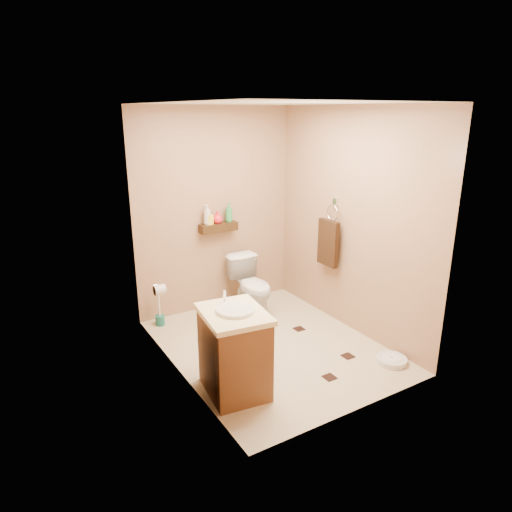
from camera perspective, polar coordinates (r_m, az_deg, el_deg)
ground at (r=4.84m, az=1.94°, el=-11.18°), size 2.50×2.50×0.00m
wall_back at (r=5.44m, az=-5.14°, el=5.60°), size 2.00×0.04×2.40m
wall_front at (r=3.45m, az=13.50°, el=-2.01°), size 2.00×0.04×2.40m
wall_left at (r=3.95m, az=-10.16°, el=0.69°), size 0.04×2.50×2.40m
wall_right at (r=4.99m, az=11.80°, el=4.17°), size 0.04×2.50×2.40m
ceiling at (r=4.23m, az=2.29°, el=18.57°), size 2.00×2.50×0.02m
wall_shelf at (r=5.41m, az=-4.71°, el=3.59°), size 0.46×0.14×0.10m
floor_accents at (r=4.81m, az=2.65°, el=-11.34°), size 1.21×1.40×0.01m
toilet at (r=5.46m, az=-0.51°, el=-3.76°), size 0.40×0.67×0.68m
vanity at (r=3.96m, az=-2.72°, el=-11.74°), size 0.58×0.68×0.87m
bathroom_scale at (r=4.72m, az=16.59°, el=-12.37°), size 0.38×0.38×0.06m
toilet_brush at (r=5.31m, az=-11.97°, el=-6.84°), size 0.11×0.11×0.46m
towel_ring at (r=5.17m, az=9.05°, el=1.90°), size 0.12×0.30×0.76m
toilet_paper at (r=4.74m, az=-11.97°, el=-4.16°), size 0.12×0.11×0.12m
bottle_a at (r=5.32m, az=-6.11°, el=5.17°), size 0.11×0.11×0.24m
bottle_b at (r=5.33m, az=-5.91°, el=4.86°), size 0.10×0.10×0.18m
bottle_c at (r=5.38m, az=-4.84°, el=4.86°), size 0.16×0.16×0.15m
bottle_d at (r=5.44m, az=-3.43°, el=5.47°), size 0.10×0.10×0.23m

